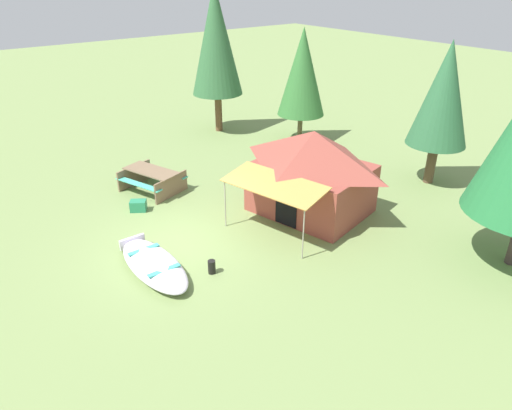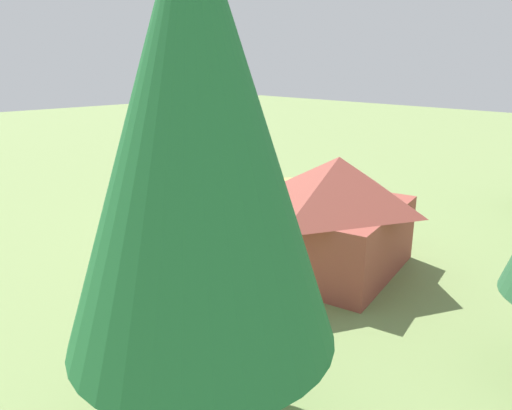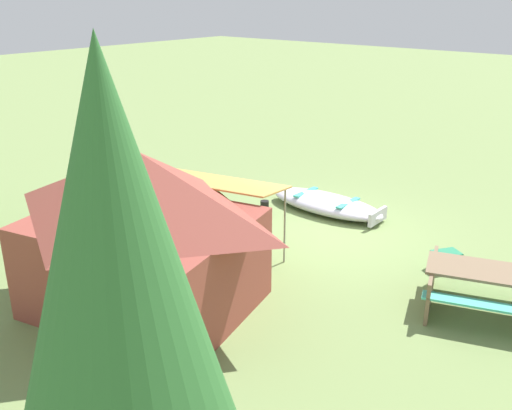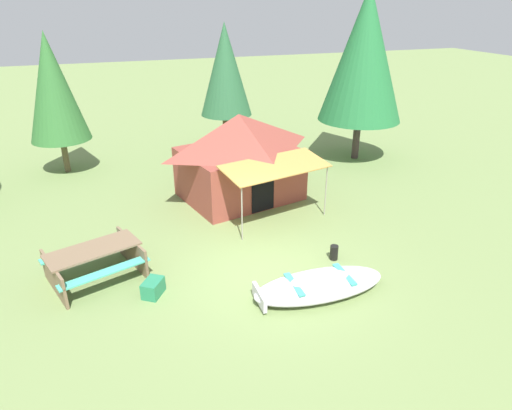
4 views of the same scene
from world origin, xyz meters
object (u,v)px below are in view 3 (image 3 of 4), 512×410
object	(u,v)px
canvas_cabin_tent	(143,229)
picnic_table	(489,286)
fuel_can	(265,208)
cooler_box	(446,261)
beached_rowboat	(327,203)

from	to	relation	value
canvas_cabin_tent	picnic_table	distance (m)	5.62
canvas_cabin_tent	fuel_can	distance (m)	4.65
picnic_table	cooler_box	xyz separation A→B (m)	(1.12, -1.07, -0.31)
canvas_cabin_tent	cooler_box	xyz separation A→B (m)	(-3.32, -4.40, -1.20)
picnic_table	cooler_box	distance (m)	1.58
beached_rowboat	cooler_box	xyz separation A→B (m)	(-3.35, 1.12, -0.03)
beached_rowboat	fuel_can	xyz separation A→B (m)	(0.97, 1.14, -0.02)
cooler_box	picnic_table	bearing A→B (deg)	136.36
beached_rowboat	picnic_table	size ratio (longest dim) A/B	1.25
beached_rowboat	canvas_cabin_tent	xyz separation A→B (m)	(-0.03, 5.51, 1.17)
beached_rowboat	cooler_box	world-z (taller)	beached_rowboat
picnic_table	beached_rowboat	bearing A→B (deg)	-26.04
cooler_box	beached_rowboat	bearing A→B (deg)	-18.41
canvas_cabin_tent	picnic_table	bearing A→B (deg)	-143.18
beached_rowboat	fuel_can	size ratio (longest dim) A/B	8.07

